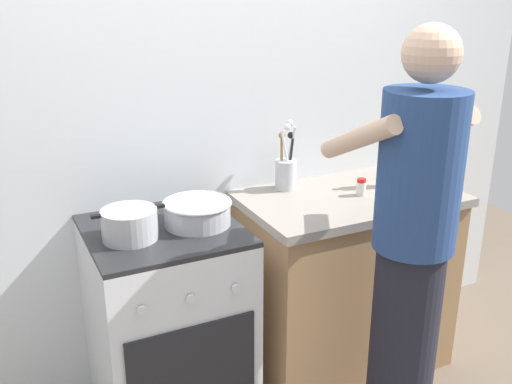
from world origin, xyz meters
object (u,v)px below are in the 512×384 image
object	(u,v)px
mixing_bowl	(197,212)
spice_bottle	(361,187)
utensil_crock	(286,170)
oil_bottle	(395,163)
person	(411,256)
stove_range	(168,326)
pot	(130,224)

from	to	relation	value
mixing_bowl	spice_bottle	xyz separation A→B (m)	(0.80, -0.00, -0.01)
utensil_crock	oil_bottle	size ratio (longest dim) A/B	1.22
utensil_crock	mixing_bowl	bearing A→B (deg)	-156.74
oil_bottle	utensil_crock	bearing A→B (deg)	158.50
person	stove_range	bearing A→B (deg)	143.92
spice_bottle	pot	bearing A→B (deg)	-179.12
spice_bottle	oil_bottle	xyz separation A→B (m)	(0.22, 0.04, 0.08)
mixing_bowl	stove_range	bearing A→B (deg)	171.33
stove_range	utensil_crock	world-z (taller)	utensil_crock
pot	utensil_crock	distance (m)	0.85
utensil_crock	oil_bottle	distance (m)	0.52
stove_range	oil_bottle	size ratio (longest dim) A/B	3.34
mixing_bowl	person	bearing A→B (deg)	-40.52
stove_range	mixing_bowl	bearing A→B (deg)	-8.67
pot	oil_bottle	distance (m)	1.30
stove_range	spice_bottle	size ratio (longest dim) A/B	11.13
spice_bottle	oil_bottle	distance (m)	0.24
oil_bottle	person	size ratio (longest dim) A/B	0.16
mixing_bowl	utensil_crock	bearing A→B (deg)	23.26
person	pot	bearing A→B (deg)	150.28
stove_range	oil_bottle	distance (m)	1.29
stove_range	mixing_bowl	xyz separation A→B (m)	(0.14, -0.02, 0.50)
spice_bottle	person	xyz separation A→B (m)	(-0.16, -0.54, -0.08)
stove_range	utensil_crock	distance (m)	0.89
stove_range	mixing_bowl	size ratio (longest dim) A/B	3.19
pot	oil_bottle	size ratio (longest dim) A/B	1.03
pot	spice_bottle	world-z (taller)	pot
mixing_bowl	oil_bottle	distance (m)	1.02
pot	person	distance (m)	1.06
pot	mixing_bowl	distance (m)	0.28
stove_range	utensil_crock	size ratio (longest dim) A/B	2.73
oil_bottle	person	distance (m)	0.71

